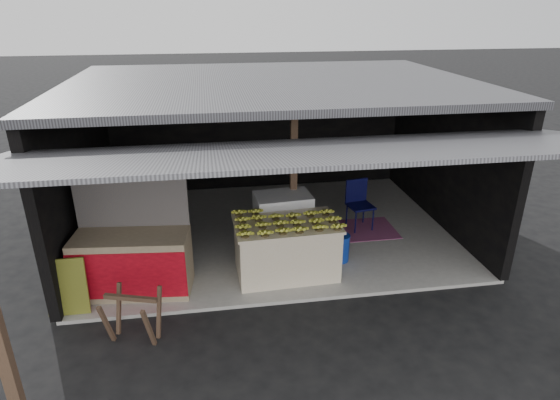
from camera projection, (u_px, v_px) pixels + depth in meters
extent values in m
plane|color=black|center=(296.00, 303.00, 7.22)|extent=(80.00, 80.00, 0.00)
cube|color=gray|center=(273.00, 230.00, 9.49)|extent=(7.00, 5.00, 0.06)
cube|color=black|center=(258.00, 129.00, 11.19)|extent=(7.00, 0.15, 2.90)
cube|color=black|center=(80.00, 170.00, 8.41)|extent=(0.15, 5.00, 2.90)
cube|color=black|center=(444.00, 152.00, 9.41)|extent=(0.15, 5.00, 2.90)
cube|color=#232326|center=(272.00, 83.00, 8.35)|extent=(7.20, 5.20, 0.12)
cube|color=#232326|center=(314.00, 151.00, 5.30)|extent=(7.40, 2.47, 0.48)
cube|color=#513728|center=(294.00, 171.00, 8.42)|extent=(0.12, 0.12, 2.85)
cube|color=#513728|center=(0.00, 341.00, 4.53)|extent=(0.12, 0.12, 2.50)
cube|color=silver|center=(286.00, 249.00, 7.77)|extent=(1.67, 1.04, 0.89)
cube|color=silver|center=(286.00, 224.00, 7.58)|extent=(1.73, 1.10, 0.04)
cube|color=white|center=(283.00, 223.00, 8.48)|extent=(1.04, 0.74, 1.09)
cube|color=navy|center=(286.00, 228.00, 8.15)|extent=(0.77, 0.08, 0.33)
cube|color=#B21414|center=(286.00, 247.00, 8.30)|extent=(0.49, 0.06, 0.11)
cube|color=#998466|center=(134.00, 263.00, 7.28)|extent=(1.80, 0.93, 0.97)
cube|color=red|center=(130.00, 276.00, 6.92)|extent=(1.73, 0.20, 0.76)
cube|color=white|center=(130.00, 277.00, 6.91)|extent=(0.59, 0.07, 0.19)
cube|color=#182648|center=(129.00, 202.00, 7.23)|extent=(1.73, 0.23, 0.81)
cube|color=black|center=(66.00, 287.00, 6.74)|extent=(0.59, 0.15, 0.88)
cube|color=#513728|center=(107.00, 324.00, 6.17)|extent=(0.13, 0.28, 0.71)
cube|color=#513728|center=(149.00, 328.00, 6.10)|extent=(0.13, 0.28, 0.71)
cube|color=#513728|center=(119.00, 308.00, 6.49)|extent=(0.13, 0.28, 0.71)
cube|color=#513728|center=(159.00, 312.00, 6.42)|extent=(0.13, 0.28, 0.71)
cube|color=#513728|center=(130.00, 298.00, 6.17)|extent=(0.72, 0.27, 0.06)
cylinder|color=#0D2D96|center=(340.00, 248.00, 8.23)|extent=(0.32, 0.32, 0.46)
cylinder|color=#0A0A37|center=(355.00, 222.00, 9.19)|extent=(0.03, 0.03, 0.49)
cylinder|color=#0A0A37|center=(373.00, 220.00, 9.30)|extent=(0.03, 0.03, 0.49)
cylinder|color=#0A0A37|center=(347.00, 215.00, 9.52)|extent=(0.03, 0.03, 0.49)
cylinder|color=#0A0A37|center=(364.00, 212.00, 9.64)|extent=(0.03, 0.03, 0.49)
cube|color=#0A0A37|center=(360.00, 206.00, 9.32)|extent=(0.54, 0.54, 0.04)
cube|color=#0A0A37|center=(356.00, 191.00, 9.41)|extent=(0.47, 0.12, 0.50)
cube|color=#801C62|center=(358.00, 230.00, 9.42)|extent=(1.50, 1.00, 0.01)
cube|color=black|center=(224.00, 114.00, 10.83)|extent=(0.32, 0.03, 0.42)
cube|color=#4C4C59|center=(224.00, 114.00, 10.81)|extent=(0.26, 0.02, 0.34)
cube|color=black|center=(249.00, 112.00, 10.90)|extent=(0.32, 0.03, 0.42)
cube|color=#4C4C59|center=(249.00, 112.00, 10.89)|extent=(0.26, 0.02, 0.34)
cube|color=black|center=(279.00, 110.00, 11.00)|extent=(0.32, 0.03, 0.42)
cube|color=#4C4C59|center=(279.00, 111.00, 10.98)|extent=(0.26, 0.02, 0.34)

